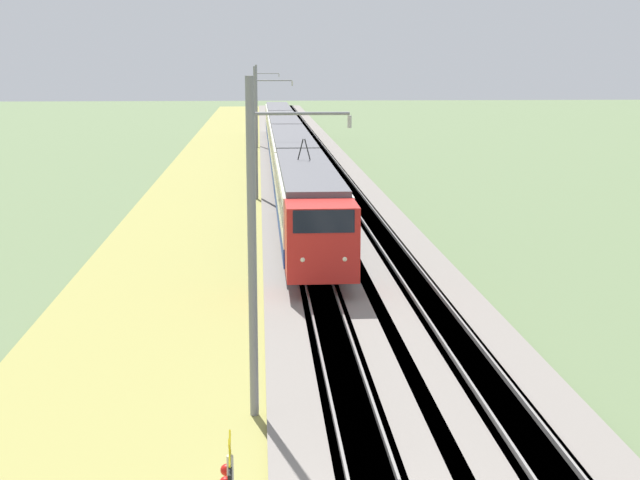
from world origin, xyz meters
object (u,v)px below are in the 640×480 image
object	(u,v)px
passenger_train	(287,144)
catenary_mast_near	(254,248)
catenary_mast_mid	(257,132)
catenary_mast_far	(257,105)

from	to	relation	value
passenger_train	catenary_mast_near	xyz separation A→B (m)	(-51.74, 2.45, 2.07)
catenary_mast_mid	catenary_mast_far	distance (m)	36.82
passenger_train	catenary_mast_mid	world-z (taller)	catenary_mast_mid
passenger_train	catenary_mast_near	size ratio (longest dim) A/B	9.54
passenger_train	catenary_mast_mid	size ratio (longest dim) A/B	9.48
passenger_train	catenary_mast_near	world-z (taller)	catenary_mast_near
passenger_train	catenary_mast_near	distance (m)	51.83
catenary_mast_near	catenary_mast_far	size ratio (longest dim) A/B	0.99
catenary_mast_near	catenary_mast_far	xyz separation A→B (m)	(73.64, 0.00, 0.03)
catenary_mast_far	passenger_train	bearing A→B (deg)	-173.63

